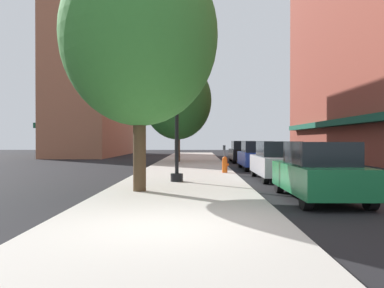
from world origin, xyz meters
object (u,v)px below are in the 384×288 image
at_px(tree_near, 177,100).
at_px(car_blue, 257,156).
at_px(lamppost, 177,101).
at_px(fire_hydrant, 225,164).
at_px(car_green, 319,172).
at_px(car_silver, 278,161).
at_px(tree_mid, 139,36).
at_px(parking_meter_near, 224,154).
at_px(car_black, 242,152).

relative_size(tree_near, car_blue, 1.74).
height_order(lamppost, car_blue, lamppost).
bearing_deg(lamppost, fire_hydrant, 62.83).
xyz_separation_m(car_green, car_silver, (0.00, 5.79, 0.00)).
distance_m(fire_hydrant, tree_mid, 8.89).
bearing_deg(fire_hydrant, tree_mid, -114.02).
distance_m(tree_near, tree_mid, 16.99).
xyz_separation_m(parking_meter_near, car_blue, (1.95, 1.02, -0.14)).
xyz_separation_m(tree_near, tree_mid, (-0.29, -16.99, 0.28)).
relative_size(car_blue, car_black, 1.00).
bearing_deg(parking_meter_near, car_green, -79.83).
relative_size(lamppost, fire_hydrant, 7.47).
relative_size(tree_mid, car_black, 1.78).
distance_m(fire_hydrant, tree_near, 11.15).
relative_size(fire_hydrant, car_black, 0.18).
distance_m(car_green, car_silver, 5.79).
bearing_deg(car_black, tree_near, -167.94).
bearing_deg(tree_mid, parking_meter_near, 71.40).
xyz_separation_m(parking_meter_near, car_black, (1.95, 8.30, -0.14)).
xyz_separation_m(fire_hydrant, parking_meter_near, (0.15, 2.73, 0.43)).
height_order(parking_meter_near, car_green, car_green).
relative_size(parking_meter_near, car_green, 0.30).
xyz_separation_m(lamppost, tree_near, (-0.72, 14.10, 1.47)).
height_order(lamppost, car_silver, lamppost).
height_order(tree_near, tree_mid, tree_mid).
xyz_separation_m(fire_hydrant, tree_near, (-2.85, 9.95, 4.15)).
height_order(tree_near, car_silver, tree_near).
bearing_deg(car_silver, tree_near, 112.84).
bearing_deg(car_blue, fire_hydrant, -119.12).
relative_size(parking_meter_near, car_silver, 0.30).
distance_m(fire_hydrant, car_blue, 4.31).
xyz_separation_m(tree_near, car_silver, (4.95, -12.30, -3.86)).
bearing_deg(car_silver, parking_meter_near, 111.92).
relative_size(fire_hydrant, tree_near, 0.11).
height_order(lamppost, parking_meter_near, lamppost).
height_order(parking_meter_near, tree_mid, tree_mid).
bearing_deg(tree_near, car_blue, -51.42).
bearing_deg(car_blue, car_green, -89.85).
bearing_deg(car_silver, car_green, -89.07).
height_order(car_green, car_silver, same).
bearing_deg(fire_hydrant, tree_near, 105.97).
distance_m(tree_near, car_green, 19.15).
bearing_deg(tree_near, car_silver, -68.09).
relative_size(car_green, car_black, 1.00).
xyz_separation_m(parking_meter_near, tree_near, (-3.00, 7.22, 3.72)).
bearing_deg(parking_meter_near, tree_mid, -108.60).
height_order(tree_near, car_blue, tree_near).
xyz_separation_m(lamppost, car_green, (4.23, -3.99, -2.39)).
relative_size(tree_near, car_silver, 1.74).
height_order(tree_near, car_black, tree_near).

